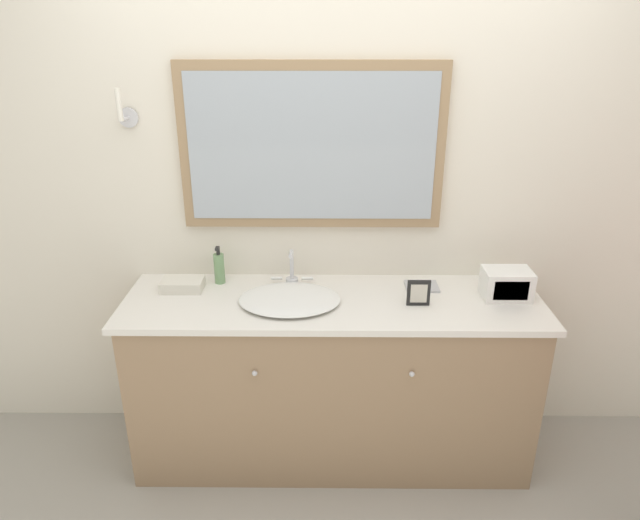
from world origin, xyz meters
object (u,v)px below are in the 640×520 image
at_px(sink_basin, 290,298).
at_px(soap_bottle, 219,268).
at_px(appliance_box, 507,284).
at_px(picture_frame, 419,293).

height_order(sink_basin, soap_bottle, soap_bottle).
distance_m(soap_bottle, appliance_box, 1.37).
bearing_deg(sink_basin, picture_frame, -2.77).
relative_size(sink_basin, appliance_box, 2.13).
height_order(soap_bottle, picture_frame, soap_bottle).
bearing_deg(sink_basin, soap_bottle, 149.81).
height_order(soap_bottle, appliance_box, soap_bottle).
bearing_deg(appliance_box, sink_basin, -176.77).
distance_m(sink_basin, appliance_box, 1.01).
xyz_separation_m(soap_bottle, appliance_box, (1.36, -0.15, -0.01)).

